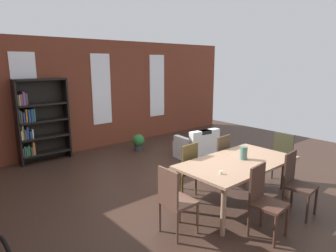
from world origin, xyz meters
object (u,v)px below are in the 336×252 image
bookshelf_tall (39,121)px  dining_chair_head_left (174,199)px  potted_plant_by_shelf (138,142)px  dining_chair_far_right (218,157)px  dining_chair_near_left (264,199)px  dining_chair_near_right (296,182)px  vase_on_table (244,153)px  armchair_white (197,147)px  dining_chair_far_left (185,168)px  dining_chair_head_right (280,157)px  dining_table (238,165)px

bookshelf_tall → dining_chair_head_left: bearing=-85.4°
bookshelf_tall → potted_plant_by_shelf: bearing=-19.6°
dining_chair_far_right → dining_chair_near_left: size_ratio=1.00×
dining_chair_near_right → vase_on_table: bearing=110.4°
bookshelf_tall → armchair_white: size_ratio=2.16×
dining_chair_far_left → bookshelf_tall: bookshelf_tall is taller
dining_chair_head_right → potted_plant_by_shelf: dining_chair_head_right is taller
vase_on_table → dining_chair_near_right: size_ratio=0.22×
dining_chair_head_right → armchair_white: (-0.13, 2.05, -0.23)m
dining_chair_head_right → armchair_white: bearing=93.6°
vase_on_table → bookshelf_tall: (-1.84, 4.29, 0.13)m
dining_chair_head_right → bookshelf_tall: bearing=125.4°
dining_chair_head_left → armchair_white: bearing=38.6°
dining_chair_far_right → dining_chair_head_left: (-1.79, -0.76, 0.00)m
dining_chair_near_left → dining_chair_far_left: 1.52m
armchair_white → potted_plant_by_shelf: armchair_white is taller
dining_chair_near_right → dining_chair_head_left: bearing=156.9°
dining_chair_head_right → dining_chair_far_left: bearing=157.0°
dining_chair_near_left → bookshelf_tall: size_ratio=0.49×
dining_chair_head_right → bookshelf_tall: (-3.04, 4.28, 0.46)m
dining_table → vase_on_table: 0.23m
dining_chair_near_left → armchair_white: 3.28m
dining_chair_near_left → dining_table: bearing=59.6°
dining_chair_head_right → dining_chair_near_right: (-0.92, -0.77, 0.00)m
dining_chair_head_right → armchair_white: size_ratio=1.07×
dining_table → armchair_white: armchair_white is taller
vase_on_table → dining_chair_head_left: (-1.50, 0.00, -0.33)m
dining_chair_near_right → dining_table: bearing=119.6°
bookshelf_tall → dining_chair_near_left: bearing=-76.1°
dining_chair_near_left → dining_chair_head_left: 1.18m
dining_chair_near_left → potted_plant_by_shelf: bearing=77.2°
vase_on_table → dining_chair_head_right: bearing=0.3°
dining_chair_far_right → potted_plant_by_shelf: dining_chair_far_right is taller
potted_plant_by_shelf → bookshelf_tall: bearing=160.4°
dining_chair_far_left → dining_chair_far_right: bearing=-0.0°
potted_plant_by_shelf → dining_chair_near_right: bearing=-91.2°
vase_on_table → dining_chair_head_right: 1.24m
dining_chair_head_left → dining_chair_near_right: 1.94m
dining_chair_head_right → dining_chair_far_left: size_ratio=1.00×
dining_chair_head_right → potted_plant_by_shelf: 3.60m
dining_chair_near_right → bookshelf_tall: (-2.13, 5.05, 0.46)m
dining_chair_head_right → dining_chair_near_right: bearing=-140.1°
dining_chair_head_right → dining_chair_far_left: (-1.78, 0.76, 0.00)m
dining_chair_head_left → armchair_white: 3.30m
dining_chair_near_left → armchair_white: dining_chair_near_left is taller
vase_on_table → dining_chair_head_left: size_ratio=0.22×
dining_chair_far_right → dining_chair_far_left: size_ratio=1.00×
vase_on_table → dining_chair_head_left: 1.53m
dining_chair_near_left → dining_chair_near_right: bearing=-0.0°
bookshelf_tall → potted_plant_by_shelf: 2.46m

